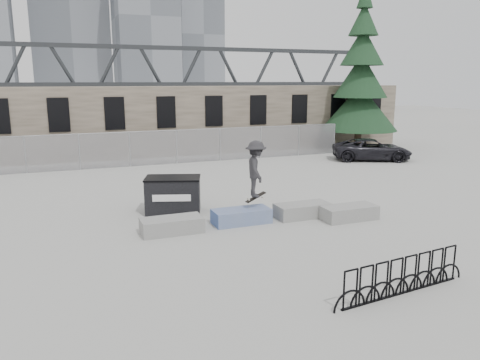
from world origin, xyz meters
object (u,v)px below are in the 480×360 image
object	(u,v)px
planter_center_left	(241,216)
planter_center_right	(302,210)
planter_offset	(349,212)
dumpster	(173,194)
spruce_tree	(361,85)
suv	(372,149)
skateboarder	(256,169)
bike_rack	(403,276)
planter_far_left	(172,225)

from	to	relation	value
planter_center_left	planter_center_right	size ratio (longest dim) A/B	1.00
planter_offset	dumpster	bearing A→B (deg)	149.76
spruce_tree	suv	distance (m)	6.05
skateboarder	bike_rack	bearing A→B (deg)	-159.15
planter_offset	suv	distance (m)	13.48
planter_offset	skateboarder	size ratio (longest dim) A/B	0.93
bike_rack	dumpster	bearing A→B (deg)	110.65
planter_center_right	planter_offset	distance (m)	1.66
planter_center_left	planter_offset	distance (m)	3.89
planter_far_left	suv	bearing A→B (deg)	32.16
bike_rack	suv	size ratio (longest dim) A/B	0.84
planter_center_left	dumpster	world-z (taller)	dumpster
dumpster	suv	world-z (taller)	dumpster
skateboarder	spruce_tree	bearing A→B (deg)	-32.57
skateboarder	planter_center_right	bearing A→B (deg)	-83.13
spruce_tree	skateboarder	xyz separation A→B (m)	(-13.83, -13.42, -2.68)
planter_center_right	bike_rack	bearing A→B (deg)	-98.05
planter_offset	bike_rack	bearing A→B (deg)	-112.69
planter_far_left	bike_rack	xyz separation A→B (m)	(3.95, -6.38, 0.17)
skateboarder	dumpster	bearing A→B (deg)	61.32
dumpster	planter_offset	bearing A→B (deg)	-11.49
bike_rack	spruce_tree	size ratio (longest dim) A/B	0.35
planter_offset	skateboarder	bearing A→B (deg)	161.24
planter_center_left	bike_rack	distance (m)	6.69
bike_rack	spruce_tree	distance (m)	24.19
planter_offset	bike_rack	size ratio (longest dim) A/B	0.50
spruce_tree	skateboarder	size ratio (longest dim) A/B	5.33
suv	skateboarder	bearing A→B (deg)	151.66
planter_offset	skateboarder	distance (m)	3.72
spruce_tree	planter_far_left	bearing A→B (deg)	-141.13
suv	spruce_tree	bearing A→B (deg)	-0.73
planter_offset	planter_far_left	bearing A→B (deg)	172.14
planter_far_left	planter_center_right	size ratio (longest dim) A/B	1.00
dumpster	planter_center_right	bearing A→B (deg)	-10.86
planter_far_left	skateboarder	bearing A→B (deg)	4.00
spruce_tree	suv	xyz separation A→B (m)	(-1.94, -4.22, -3.89)
planter_center_right	skateboarder	bearing A→B (deg)	173.56
planter_far_left	dumpster	bearing A→B (deg)	75.17
planter_center_left	skateboarder	size ratio (longest dim) A/B	0.93
suv	bike_rack	bearing A→B (deg)	169.04
planter_far_left	skateboarder	xyz separation A→B (m)	(3.08, 0.22, 1.60)
planter_center_left	spruce_tree	size ratio (longest dim) A/B	0.17
suv	planter_center_left	bearing A→B (deg)	150.56
bike_rack	planter_offset	bearing A→B (deg)	67.31
bike_rack	planter_center_right	bearing A→B (deg)	81.95
dumpster	bike_rack	size ratio (longest dim) A/B	0.58
dumpster	spruce_tree	bearing A→B (deg)	53.34
planter_offset	suv	xyz separation A→B (m)	(8.71, 10.28, 0.39)
planter_far_left	spruce_tree	bearing A→B (deg)	38.87
planter_offset	spruce_tree	xyz separation A→B (m)	(10.65, 14.50, 4.28)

